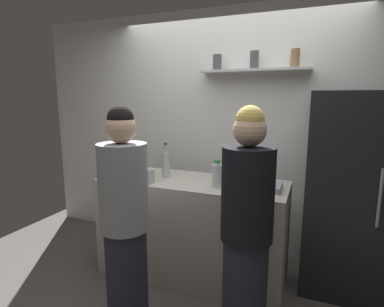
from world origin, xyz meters
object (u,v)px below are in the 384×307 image
Objects in this scene: utensil_holder at (148,176)px; person_grey_hoodie at (125,224)px; baking_pan at (260,186)px; wine_bottle_pale_glass at (166,164)px; water_bottle_plastic at (217,175)px; person_blonde at (246,233)px; refrigerator at (347,194)px; wine_bottle_amber_glass at (144,165)px.

person_grey_hoodie is at bearing -76.49° from utensil_holder.
wine_bottle_pale_glass reaches higher than baking_pan.
baking_pan is at bearing 13.41° from water_bottle_plastic.
water_bottle_plastic is at bearing 9.77° from utensil_holder.
person_grey_hoodie is (-0.83, -0.16, -0.00)m from person_blonde.
wine_bottle_pale_glass is (-1.58, -0.31, 0.20)m from refrigerator.
person_grey_hoodie reaches higher than water_bottle_plastic.
utensil_holder is 0.63× the size of wine_bottle_amber_glass.
water_bottle_plastic is (0.72, -0.01, -0.02)m from wine_bottle_amber_glass.
refrigerator is 1.62m from wine_bottle_pale_glass.
utensil_holder is at bearing -161.51° from refrigerator.
refrigerator is 0.78m from baking_pan.
refrigerator is 5.11× the size of baking_pan.
person_grey_hoodie is (-0.46, -0.68, -0.24)m from water_bottle_plastic.
baking_pan is 1.60× the size of utensil_holder.
refrigerator reaches higher than wine_bottle_pale_glass.
person_grey_hoodie is at bearing -69.94° from wine_bottle_amber_glass.
person_blonde reaches higher than wine_bottle_pale_glass.
utensil_holder is at bearing -164.31° from person_grey_hoodie.
baking_pan is 1.00× the size of wine_bottle_amber_glass.
refrigerator is 7.43× the size of water_bottle_plastic.
baking_pan is 0.90m from wine_bottle_pale_glass.
refrigerator is 8.16× the size of utensil_holder.
utensil_holder is 0.17m from wine_bottle_amber_glass.
wine_bottle_amber_glass is at bearing -143.78° from wine_bottle_pale_glass.
wine_bottle_pale_glass is at bearing 36.22° from wine_bottle_amber_glass.
baking_pan is 0.63m from person_blonde.
baking_pan is 0.21× the size of person_grey_hoodie.
wine_bottle_pale_glass is (-0.90, 0.05, 0.10)m from baking_pan.
wine_bottle_amber_glass is at bearing 30.27° from person_blonde.
utensil_holder is 0.13× the size of person_grey_hoodie.
refrigerator is 1.13m from water_bottle_plastic.
wine_bottle_amber_glass is at bearing -176.16° from baking_pan.
baking_pan is (-0.68, -0.36, 0.10)m from refrigerator.
person_grey_hoodie is at bearing -136.68° from baking_pan.
person_grey_hoodie is at bearing 67.43° from person_blonde.
utensil_holder is 0.63m from person_grey_hoodie.
person_blonde is at bearing -23.36° from utensil_holder.
water_bottle_plastic is at bearing -166.59° from baking_pan.
refrigerator is 1.06× the size of person_grey_hoodie.
wine_bottle_pale_glass is 1.16m from person_blonde.
baking_pan is 1.45× the size of water_bottle_plastic.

